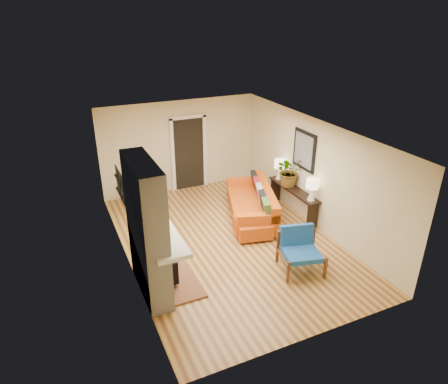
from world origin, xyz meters
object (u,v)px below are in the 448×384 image
at_px(sofa, 255,204).
at_px(ottoman, 253,227).
at_px(lamp_near, 312,187).
at_px(console_table, 293,194).
at_px(blue_chair, 300,247).
at_px(dining_table, 153,189).
at_px(houseplant, 290,171).
at_px(lamp_far, 280,167).

distance_m(sofa, ottoman, 0.90).
bearing_deg(lamp_near, console_table, 90.00).
relative_size(blue_chair, lamp_near, 1.83).
bearing_deg(blue_chair, lamp_near, 47.69).
height_order(sofa, dining_table, sofa).
xyz_separation_m(ottoman, console_table, (1.44, 0.53, 0.35)).
bearing_deg(blue_chair, houseplant, 62.69).
xyz_separation_m(ottoman, lamp_far, (1.44, 1.23, 0.83)).
relative_size(ottoman, houseplant, 1.17).
bearing_deg(sofa, lamp_near, -44.16).
xyz_separation_m(sofa, dining_table, (-2.19, 1.53, 0.18)).
height_order(lamp_near, houseplant, houseplant).
bearing_deg(houseplant, lamp_near, -89.40).
bearing_deg(lamp_near, dining_table, 141.90).
bearing_deg(dining_table, houseplant, -25.91).
bearing_deg(ottoman, console_table, 20.04).
bearing_deg(sofa, ottoman, -121.11).
distance_m(console_table, houseplant, 0.59).
height_order(sofa, blue_chair, sofa).
xyz_separation_m(dining_table, houseplant, (3.16, -1.54, 0.55)).
height_order(sofa, houseplant, houseplant).
xyz_separation_m(lamp_far, houseplant, (-0.01, -0.48, 0.06)).
distance_m(dining_table, console_table, 3.63).
bearing_deg(ottoman, dining_table, 127.17).
xyz_separation_m(blue_chair, dining_table, (-2.01, 3.76, 0.11)).
bearing_deg(lamp_far, ottoman, -139.50).
bearing_deg(blue_chair, ottoman, 100.81).
relative_size(console_table, lamp_near, 3.43).
distance_m(ottoman, lamp_far, 2.07).
bearing_deg(ottoman, lamp_far, 40.50).
height_order(sofa, lamp_near, lamp_near).
xyz_separation_m(dining_table, lamp_far, (3.17, -1.05, 0.49)).
distance_m(lamp_near, houseplant, 0.95).
xyz_separation_m(sofa, console_table, (0.99, -0.23, 0.18)).
xyz_separation_m(ottoman, blue_chair, (0.28, -1.48, 0.23)).
xyz_separation_m(ottoman, dining_table, (-1.73, 2.28, 0.34)).
distance_m(blue_chair, houseplant, 2.59).
distance_m(blue_chair, lamp_near, 1.82).
relative_size(sofa, dining_table, 1.50).
height_order(ottoman, blue_chair, blue_chair).
relative_size(sofa, blue_chair, 2.52).
xyz_separation_m(ottoman, lamp_near, (1.44, -0.20, 0.83)).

